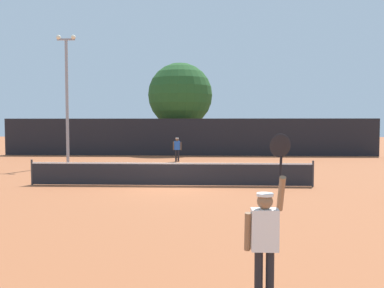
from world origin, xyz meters
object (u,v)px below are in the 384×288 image
(player_receiving, at_px, (177,147))
(parked_car_near, at_px, (114,141))
(parked_car_far, at_px, (212,141))
(parked_car_mid, at_px, (160,141))
(light_pole, at_px, (67,92))
(large_tree, at_px, (180,95))
(player_serving, at_px, (265,231))
(tennis_ball, at_px, (108,180))

(player_receiving, relative_size, parked_car_near, 0.37)
(player_receiving, height_order, parked_car_near, parked_car_near)
(parked_car_near, bearing_deg, parked_car_far, -2.54)
(player_receiving, xyz_separation_m, parked_car_near, (-7.44, 13.13, -0.20))
(parked_car_mid, bearing_deg, light_pole, -99.35)
(parked_car_near, relative_size, parked_car_far, 0.99)
(player_receiving, height_order, large_tree, large_tree)
(large_tree, distance_m, parked_car_near, 9.61)
(player_receiving, height_order, parked_car_mid, parked_car_mid)
(parked_car_far, bearing_deg, light_pole, -124.36)
(player_serving, distance_m, player_receiving, 21.56)
(player_receiving, relative_size, parked_car_mid, 0.37)
(parked_car_mid, bearing_deg, parked_car_near, -172.88)
(player_receiving, bearing_deg, player_serving, 97.79)
(player_receiving, relative_size, light_pole, 0.20)
(parked_car_near, distance_m, parked_car_far, 9.94)
(player_serving, xyz_separation_m, parked_car_mid, (-5.69, 34.78, -0.29))
(player_serving, xyz_separation_m, large_tree, (-3.29, 29.58, 3.98))
(player_serving, xyz_separation_m, parked_car_far, (-0.42, 34.58, -0.29))
(large_tree, bearing_deg, parked_car_near, 145.22)
(tennis_ball, xyz_separation_m, large_tree, (2.03, 17.48, 5.01))
(player_serving, distance_m, light_pole, 21.07)
(parked_car_near, xyz_separation_m, parked_car_far, (9.94, 0.09, 0.00))
(player_serving, xyz_separation_m, tennis_ball, (-5.32, 12.10, -1.04))
(large_tree, bearing_deg, light_pole, -119.04)
(light_pole, relative_size, parked_car_mid, 1.84)
(parked_car_mid, bearing_deg, player_receiving, -74.74)
(light_pole, bearing_deg, large_tree, 60.96)
(large_tree, xyz_separation_m, parked_car_far, (2.87, 5.00, -4.27))
(tennis_ball, distance_m, parked_car_mid, 22.69)
(light_pole, bearing_deg, parked_car_far, 60.70)
(large_tree, bearing_deg, parked_car_mid, 114.83)
(tennis_ball, bearing_deg, large_tree, 83.36)
(player_receiving, relative_size, large_tree, 0.20)
(player_serving, height_order, parked_car_far, player_serving)
(tennis_ball, relative_size, large_tree, 0.01)
(light_pole, xyz_separation_m, parked_car_far, (9.01, 16.06, -3.75))
(player_receiving, xyz_separation_m, tennis_ball, (-2.40, -9.26, -0.95))
(player_serving, height_order, player_receiving, player_serving)
(player_serving, relative_size, parked_car_far, 0.56)
(tennis_ball, xyz_separation_m, parked_car_near, (-5.03, 22.39, 0.74))
(parked_car_near, height_order, parked_car_far, same)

